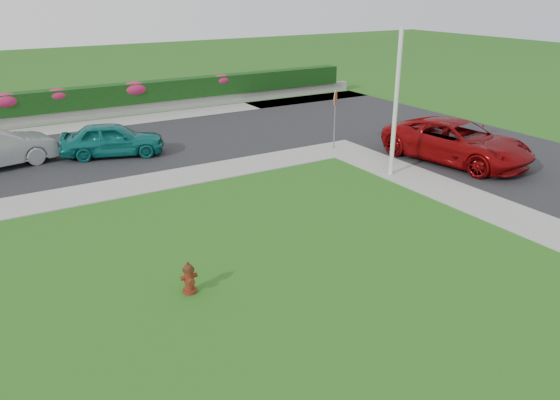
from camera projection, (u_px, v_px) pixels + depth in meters
ground at (333, 278)px, 13.30m from camera, size 120.00×120.00×0.00m
street_right at (513, 160)px, 22.25m from camera, size 8.00×32.00×0.04m
street_far at (28, 162)px, 22.05m from camera, size 26.00×8.00×0.04m
sidewalk_far at (18, 206)px, 17.59m from camera, size 24.00×2.00×0.04m
curb_corner at (341, 148)px, 23.83m from camera, size 2.00×2.00×0.04m
sidewalk_beyond at (98, 124)px, 27.96m from camera, size 34.00×2.00×0.04m
retaining_wall at (90, 114)px, 29.05m from camera, size 34.00×0.40×0.60m
hedge at (88, 97)px, 28.82m from camera, size 32.00×0.90×1.10m
fire_hydrant at (189, 278)px, 12.55m from camera, size 0.39×0.37×0.78m
suv_red at (457, 142)px, 21.71m from camera, size 3.79×6.33×1.65m
sedan_teal at (113, 139)px, 22.55m from camera, size 4.42×2.87×1.40m
utility_pole at (396, 105)px, 19.59m from camera, size 0.16×0.16×5.33m
stop_sign at (335, 105)px, 23.13m from camera, size 0.53×0.49×2.58m
flower_clump_c at (5, 101)px, 26.75m from camera, size 1.52×0.98×0.76m
flower_clump_d at (58, 95)px, 27.92m from camera, size 1.29×0.83×0.65m
flower_clump_e at (134, 89)px, 29.86m from camera, size 1.54×0.99×0.77m
flower_clump_f at (221, 80)px, 32.36m from camera, size 1.28×0.82×0.64m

